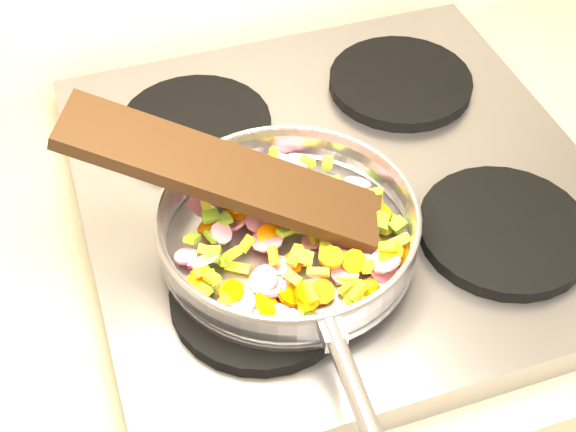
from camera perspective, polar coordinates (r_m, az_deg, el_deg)
name	(u,v)px	position (r m, az deg, el deg)	size (l,w,h in m)	color
cooktop	(339,191)	(0.97, 3.64, 1.75)	(0.60, 0.60, 0.04)	#939399
grate_fl	(262,295)	(0.83, -1.86, -5.61)	(0.19, 0.19, 0.02)	black
grate_fr	(504,230)	(0.92, 15.11, -0.99)	(0.19, 0.19, 0.02)	black
grate_bl	(196,126)	(1.02, -6.58, 6.39)	(0.19, 0.19, 0.02)	black
grate_br	(400,82)	(1.09, 7.99, 9.42)	(0.19, 0.19, 0.02)	black
saute_pan	(289,229)	(0.84, 0.06, -0.91)	(0.31, 0.48, 0.05)	#9E9EA5
vegetable_heap	(293,239)	(0.84, 0.33, -1.66)	(0.25, 0.25, 0.04)	#74A11E
wooden_spatula	(224,173)	(0.82, -4.58, 3.07)	(0.34, 0.08, 0.02)	black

